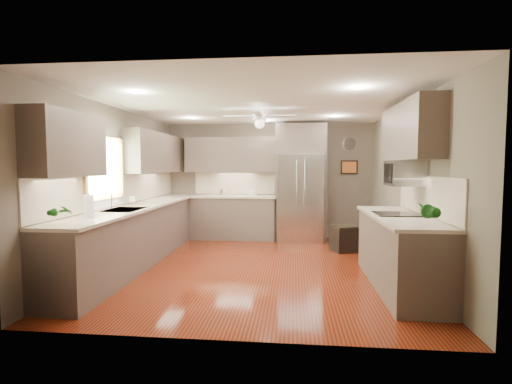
% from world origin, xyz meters
% --- Properties ---
extents(floor, '(5.00, 5.00, 0.00)m').
position_xyz_m(floor, '(0.00, 0.00, 0.00)').
color(floor, '#4D110A').
rests_on(floor, ground).
extents(ceiling, '(5.00, 5.00, 0.00)m').
position_xyz_m(ceiling, '(0.00, 0.00, 2.50)').
color(ceiling, white).
rests_on(ceiling, ground).
extents(wall_back, '(4.50, 0.00, 4.50)m').
position_xyz_m(wall_back, '(0.00, 2.50, 1.25)').
color(wall_back, '#655B4D').
rests_on(wall_back, ground).
extents(wall_front, '(4.50, 0.00, 4.50)m').
position_xyz_m(wall_front, '(0.00, -2.50, 1.25)').
color(wall_front, '#655B4D').
rests_on(wall_front, ground).
extents(wall_left, '(0.00, 5.00, 5.00)m').
position_xyz_m(wall_left, '(-2.25, 0.00, 1.25)').
color(wall_left, '#655B4D').
rests_on(wall_left, ground).
extents(wall_right, '(0.00, 5.00, 5.00)m').
position_xyz_m(wall_right, '(2.25, 0.00, 1.25)').
color(wall_right, '#655B4D').
rests_on(wall_right, ground).
extents(canister_b, '(0.10, 0.10, 0.12)m').
position_xyz_m(canister_b, '(-1.01, 2.25, 1.01)').
color(canister_b, silver).
rests_on(canister_b, back_run).
extents(canister_c, '(0.11, 0.11, 0.18)m').
position_xyz_m(canister_c, '(-0.83, 2.24, 1.03)').
color(canister_c, beige).
rests_on(canister_c, back_run).
extents(soap_bottle, '(0.11, 0.11, 0.19)m').
position_xyz_m(soap_bottle, '(-2.07, 0.15, 1.04)').
color(soap_bottle, white).
rests_on(soap_bottle, left_run).
extents(potted_plant_left, '(0.18, 0.14, 0.29)m').
position_xyz_m(potted_plant_left, '(-1.97, -1.94, 1.08)').
color(potted_plant_left, '#1A5A19').
rests_on(potted_plant_left, left_run).
extents(potted_plant_right, '(0.23, 0.20, 0.35)m').
position_xyz_m(potted_plant_right, '(1.92, -1.74, 1.11)').
color(potted_plant_right, '#1A5A19').
rests_on(potted_plant_right, right_run).
extents(bowl, '(0.21, 0.21, 0.05)m').
position_xyz_m(bowl, '(-0.31, 2.20, 0.96)').
color(bowl, beige).
rests_on(bowl, back_run).
extents(left_run, '(0.65, 4.70, 1.45)m').
position_xyz_m(left_run, '(-1.95, 0.15, 0.48)').
color(left_run, brown).
rests_on(left_run, ground).
extents(back_run, '(1.85, 0.65, 1.45)m').
position_xyz_m(back_run, '(-0.72, 2.20, 0.48)').
color(back_run, brown).
rests_on(back_run, ground).
extents(uppers, '(4.50, 4.70, 0.95)m').
position_xyz_m(uppers, '(-0.74, 0.71, 1.87)').
color(uppers, brown).
rests_on(uppers, wall_left).
extents(window, '(0.05, 1.12, 0.92)m').
position_xyz_m(window, '(-2.22, -0.50, 1.55)').
color(window, '#BFF2B2').
rests_on(window, wall_left).
extents(sink, '(0.50, 0.70, 0.32)m').
position_xyz_m(sink, '(-1.93, -0.50, 0.91)').
color(sink, silver).
rests_on(sink, left_run).
extents(refrigerator, '(1.06, 0.75, 2.45)m').
position_xyz_m(refrigerator, '(0.70, 2.16, 1.19)').
color(refrigerator, silver).
rests_on(refrigerator, ground).
extents(right_run, '(0.70, 2.20, 1.45)m').
position_xyz_m(right_run, '(1.93, -0.80, 0.48)').
color(right_run, brown).
rests_on(right_run, ground).
extents(microwave, '(0.43, 0.55, 0.34)m').
position_xyz_m(microwave, '(2.03, -0.55, 1.48)').
color(microwave, silver).
rests_on(microwave, wall_right).
extents(ceiling_fan, '(1.18, 1.18, 0.32)m').
position_xyz_m(ceiling_fan, '(-0.00, 0.30, 2.33)').
color(ceiling_fan, white).
rests_on(ceiling_fan, ceiling).
extents(recessed_lights, '(2.84, 3.14, 0.01)m').
position_xyz_m(recessed_lights, '(-0.04, 0.40, 2.49)').
color(recessed_lights, white).
rests_on(recessed_lights, ceiling).
extents(wall_clock, '(0.30, 0.03, 0.30)m').
position_xyz_m(wall_clock, '(1.75, 2.48, 2.05)').
color(wall_clock, white).
rests_on(wall_clock, wall_back).
extents(framed_print, '(0.36, 0.03, 0.30)m').
position_xyz_m(framed_print, '(1.75, 2.48, 1.55)').
color(framed_print, black).
rests_on(framed_print, wall_back).
extents(stool, '(0.52, 0.52, 0.48)m').
position_xyz_m(stool, '(1.48, 1.20, 0.24)').
color(stool, black).
rests_on(stool, ground).
extents(paper_towel, '(0.12, 0.12, 0.30)m').
position_xyz_m(paper_towel, '(-1.96, -1.39, 1.08)').
color(paper_towel, white).
rests_on(paper_towel, left_run).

